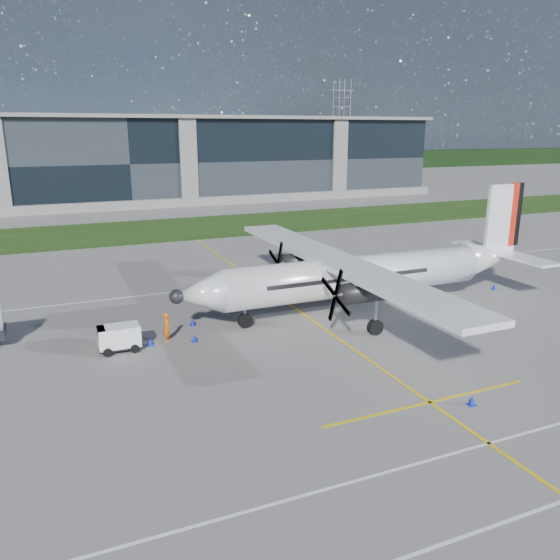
% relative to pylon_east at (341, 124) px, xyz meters
% --- Properties ---
extents(ground, '(400.00, 400.00, 0.00)m').
position_rel_pylon_east_xyz_m(ground, '(-85.00, -110.00, -15.00)').
color(ground, slate).
rests_on(ground, ground).
extents(grass_strip, '(400.00, 18.00, 0.04)m').
position_rel_pylon_east_xyz_m(grass_strip, '(-85.00, -102.00, -14.98)').
color(grass_strip, '#1E3D10').
rests_on(grass_strip, ground).
extents(terminal_building, '(120.00, 20.00, 15.00)m').
position_rel_pylon_east_xyz_m(terminal_building, '(-85.00, -70.00, -7.50)').
color(terminal_building, black).
rests_on(terminal_building, ground).
extents(tree_line, '(400.00, 6.00, 6.00)m').
position_rel_pylon_east_xyz_m(tree_line, '(-85.00, -10.00, -12.00)').
color(tree_line, black).
rests_on(tree_line, ground).
extents(pylon_east, '(9.00, 4.60, 30.00)m').
position_rel_pylon_east_xyz_m(pylon_east, '(0.00, 0.00, 0.00)').
color(pylon_east, gray).
rests_on(pylon_east, ground).
extents(yellow_taxiway_centerline, '(0.20, 70.00, 0.01)m').
position_rel_pylon_east_xyz_m(yellow_taxiway_centerline, '(-82.00, -140.00, -14.99)').
color(yellow_taxiway_centerline, yellow).
rests_on(yellow_taxiway_centerline, ground).
extents(white_lane_line, '(90.00, 0.15, 0.01)m').
position_rel_pylon_east_xyz_m(white_lane_line, '(-85.00, -164.00, -14.99)').
color(white_lane_line, white).
rests_on(white_lane_line, ground).
extents(turboprop_aircraft, '(28.81, 29.87, 8.96)m').
position_rel_pylon_east_xyz_m(turboprop_aircraft, '(-77.27, -142.37, -10.52)').
color(turboprop_aircraft, white).
rests_on(turboprop_aircraft, ground).
extents(baggage_tug, '(2.64, 1.58, 1.58)m').
position_rel_pylon_east_xyz_m(baggage_tug, '(-95.26, -143.14, -14.21)').
color(baggage_tug, white).
rests_on(baggage_tug, ground).
extents(ground_crew_person, '(0.94, 1.06, 2.14)m').
position_rel_pylon_east_xyz_m(ground_crew_person, '(-92.25, -142.69, -13.93)').
color(ground_crew_person, '#F25907').
rests_on(ground_crew_person, ground).
extents(safety_cone_nose_stbd, '(0.36, 0.36, 0.50)m').
position_rel_pylon_east_xyz_m(safety_cone_nose_stbd, '(-90.04, -140.48, -14.75)').
color(safety_cone_nose_stbd, '#0B18BC').
rests_on(safety_cone_nose_stbd, ground).
extents(safety_cone_portwing, '(0.36, 0.36, 0.50)m').
position_rel_pylon_east_xyz_m(safety_cone_portwing, '(-80.29, -157.03, -14.75)').
color(safety_cone_portwing, '#0B18BC').
rests_on(safety_cone_portwing, ground).
extents(safety_cone_nose_port, '(0.36, 0.36, 0.50)m').
position_rel_pylon_east_xyz_m(safety_cone_nose_port, '(-90.70, -143.51, -14.75)').
color(safety_cone_nose_port, '#0B18BC').
rests_on(safety_cone_nose_port, ground).
extents(safety_cone_tail, '(0.36, 0.36, 0.50)m').
position_rel_pylon_east_xyz_m(safety_cone_tail, '(-64.33, -141.92, -14.75)').
color(safety_cone_tail, '#0B18BC').
rests_on(safety_cone_tail, ground).
extents(safety_cone_fwd, '(0.36, 0.36, 0.50)m').
position_rel_pylon_east_xyz_m(safety_cone_fwd, '(-93.41, -143.07, -14.75)').
color(safety_cone_fwd, '#0B18BC').
rests_on(safety_cone_fwd, ground).
extents(safety_cone_stbdwing, '(0.36, 0.36, 0.50)m').
position_rel_pylon_east_xyz_m(safety_cone_stbdwing, '(-80.48, -127.67, -14.75)').
color(safety_cone_stbdwing, '#0B18BC').
rests_on(safety_cone_stbdwing, ground).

